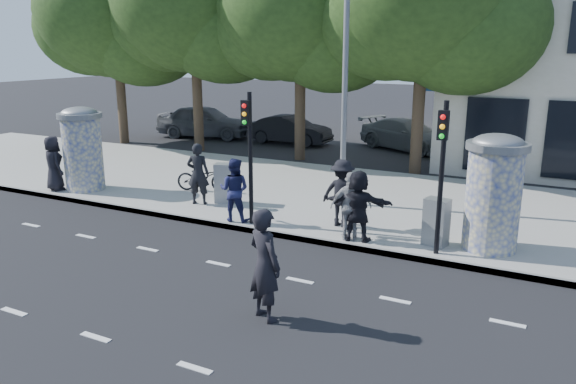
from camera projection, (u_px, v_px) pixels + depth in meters
The scene contains 26 objects.
ground at pixel (179, 288), 11.14m from camera, with size 120.00×120.00×0.00m, color black.
sidewalk at pixel (328, 196), 17.58m from camera, with size 40.00×8.00×0.15m, color gray.
curb at pixel (266, 233), 14.18m from camera, with size 40.00×0.10×0.16m, color slate.
lane_dash_near at pixel (96, 337), 9.25m from camera, with size 32.00×0.12×0.01m, color silver.
lane_dash_far at pixel (218, 264), 12.35m from camera, with size 32.00×0.12×0.01m, color silver.
ad_column_left at pixel (82, 147), 17.80m from camera, with size 1.36×1.36×2.65m.
ad_column_right at pixel (494, 190), 12.51m from camera, with size 1.36×1.36×2.65m.
traffic_pole_near at pixel (249, 145), 14.11m from camera, with size 0.22×0.31×3.40m.
traffic_pole_far at pixel (442, 163), 11.99m from camera, with size 0.22×0.31×3.40m.
street_lamp at pixel (345, 40), 15.28m from camera, with size 0.25×0.93×8.00m.
tree_far_left at pixel (115, 11), 26.06m from camera, with size 7.20×7.20×9.26m.
tree_mid_left at pixel (194, 1), 24.00m from camera, with size 7.20×7.20×9.57m.
tree_near_left at pixel (301, 8), 22.08m from camera, with size 6.80×6.80×8.97m.
ped_a at pixel (53, 163), 17.82m from camera, with size 0.85×0.55×1.74m, color black.
ped_b at pixel (198, 174), 16.27m from camera, with size 0.66×0.43×1.80m, color black.
ped_c at pixel (234, 190), 14.69m from camera, with size 0.82×0.64×1.68m, color #1E214D.
ped_d at pixel (342, 193), 14.27m from camera, with size 1.12×0.65×1.74m, color black.
ped_e at pixel (351, 206), 13.26m from camera, with size 0.97×0.55×1.65m, color #949597.
ped_f at pixel (358, 206), 13.18m from camera, with size 1.59×0.57×1.72m, color black.
man_road at pixel (265, 265), 9.65m from camera, with size 0.74×0.48×2.02m, color black.
bicycle at pixel (203, 177), 17.82m from camera, with size 1.70×0.59×0.89m, color black.
cabinet_left at pixel (225, 183), 16.49m from camera, with size 0.56×0.41×1.16m, color gray.
cabinet_right at pixel (436, 222), 12.95m from camera, with size 0.53×0.39×1.11m, color gray.
car_left at pixel (205, 121), 29.03m from camera, with size 4.93×1.98×1.68m, color #515358.
car_mid at pixel (290, 130), 27.26m from camera, with size 4.07×1.42×1.34m, color black.
car_right at pixel (407, 135), 25.60m from camera, with size 4.76×1.94×1.38m, color slate.
Camera 1 is at (6.62, -8.17, 4.68)m, focal length 35.00 mm.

